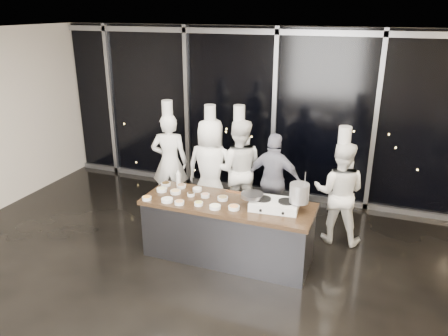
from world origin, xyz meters
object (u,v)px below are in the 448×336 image
object	(u,v)px
demo_counter	(228,230)
stock_pot	(299,193)
stove	(274,204)
chef_center	(239,169)
frying_pan	(251,195)
guest	(274,181)
chef_far_left	(170,161)
chef_right	(339,192)
chef_left	(211,168)

from	to	relation	value
demo_counter	stock_pot	distance (m)	1.23
stove	chef_center	world-z (taller)	chef_center
frying_pan	stock_pot	size ratio (longest dim) A/B	2.12
guest	chef_far_left	bearing A→B (deg)	4.19
chef_right	stock_pot	bearing A→B (deg)	67.13
chef_far_left	guest	bearing A→B (deg)	162.99
demo_counter	stock_pot	world-z (taller)	stock_pot
frying_pan	chef_right	world-z (taller)	chef_right
chef_center	demo_counter	bearing A→B (deg)	88.68
stock_pot	guest	xyz separation A→B (m)	(-0.64, 1.18, -0.36)
stove	chef_right	bearing A→B (deg)	50.47
chef_left	chef_center	xyz separation A→B (m)	(0.46, 0.15, -0.00)
frying_pan	guest	size ratio (longest dim) A/B	0.34
chef_left	chef_right	size ratio (longest dim) A/B	1.07
frying_pan	chef_far_left	distance (m)	2.30
frying_pan	chef_center	bearing A→B (deg)	111.06
stock_pot	guest	distance (m)	1.40
guest	chef_left	bearing A→B (deg)	6.00
stock_pot	chef_left	distance (m)	2.12
chef_far_left	stove	bearing A→B (deg)	134.34
chef_left	guest	distance (m)	1.12
stove	guest	world-z (taller)	guest
stock_pot	chef_center	xyz separation A→B (m)	(-1.30, 1.29, -0.28)
guest	chef_right	world-z (taller)	chef_right
stove	chef_center	distance (m)	1.65
frying_pan	stove	bearing A→B (deg)	0.89
chef_left	demo_counter	bearing A→B (deg)	120.78
stove	chef_left	xyz separation A→B (m)	(-1.44, 1.18, -0.07)
chef_far_left	chef_left	distance (m)	0.81
stove	stock_pot	size ratio (longest dim) A/B	2.63
demo_counter	frying_pan	bearing A→B (deg)	-0.47
chef_left	chef_right	xyz separation A→B (m)	(2.19, -0.10, -0.07)
stock_pot	chef_far_left	distance (m)	2.84
chef_far_left	chef_left	world-z (taller)	chef_far_left
stove	guest	xyz separation A→B (m)	(-0.32, 1.22, -0.16)
demo_counter	stock_pot	size ratio (longest dim) A/B	9.43
guest	chef_center	bearing A→B (deg)	-5.27
chef_far_left	chef_center	distance (m)	1.27
chef_left	chef_right	world-z (taller)	chef_left
chef_far_left	chef_center	size ratio (longest dim) A/B	1.01
demo_counter	frying_pan	world-z (taller)	frying_pan
stove	chef_far_left	distance (m)	2.55
chef_far_left	guest	size ratio (longest dim) A/B	1.25
stove	chef_right	xyz separation A→B (m)	(0.75, 1.08, -0.13)
chef_left	frying_pan	bearing A→B (deg)	131.12
demo_counter	chef_far_left	size ratio (longest dim) A/B	1.22
stock_pot	chef_far_left	size ratio (longest dim) A/B	0.13
stock_pot	chef_right	world-z (taller)	chef_right
guest	chef_right	xyz separation A→B (m)	(1.07, -0.14, 0.02)
chef_right	chef_left	bearing A→B (deg)	-3.19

